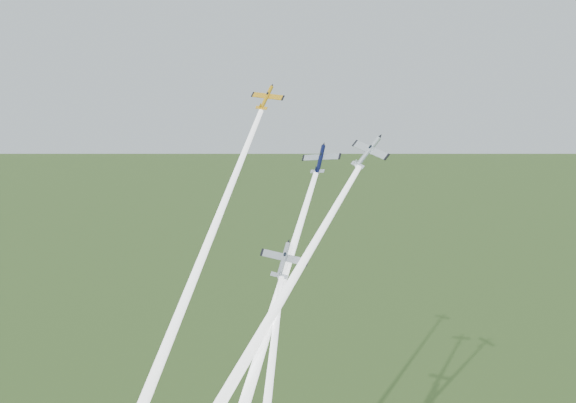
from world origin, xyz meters
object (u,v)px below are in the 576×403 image
(plane_navy, at_px, (320,159))
(plane_silver_low, at_px, (283,260))
(plane_yellow, at_px, (266,98))
(plane_silver_right, at_px, (368,152))

(plane_navy, relative_size, plane_silver_low, 0.93)
(plane_yellow, distance_m, plane_silver_low, 35.74)
(plane_silver_low, bearing_deg, plane_navy, 74.02)
(plane_navy, distance_m, plane_silver_right, 11.51)
(plane_navy, relative_size, plane_silver_right, 0.93)
(plane_navy, xyz_separation_m, plane_silver_low, (2.44, -16.14, -15.53))
(plane_silver_right, relative_size, plane_silver_low, 1.00)
(plane_navy, bearing_deg, plane_silver_right, -19.88)
(plane_yellow, distance_m, plane_navy, 17.49)
(plane_silver_low, bearing_deg, plane_yellow, 107.11)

